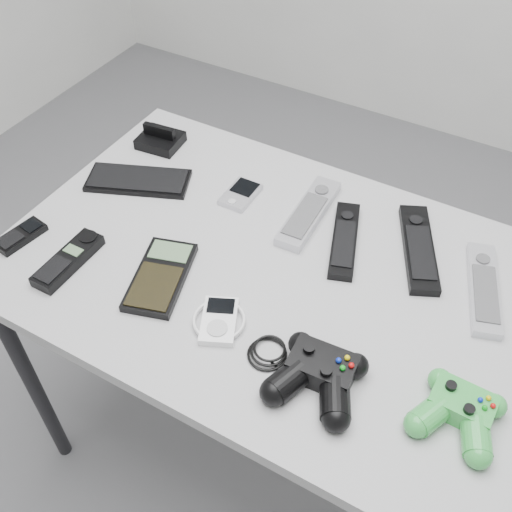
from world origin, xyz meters
The scene contains 15 objects.
floor centered at (0.00, 0.00, 0.00)m, with size 3.50×3.50×0.00m, color slate.
desk centered at (0.03, 0.04, 0.66)m, with size 1.08×0.69×0.72m.
pda_keyboard centered at (-0.37, 0.12, 0.73)m, with size 0.23×0.10×0.01m, color black.
dock_bracket centered at (-0.41, 0.26, 0.75)m, with size 0.10×0.09×0.05m, color black.
pda centered at (-0.15, 0.19, 0.73)m, with size 0.06×0.10×0.02m, color #B9B8C0.
remote_silver_a centered at (0.01, 0.20, 0.73)m, with size 0.06×0.22×0.02m, color #B9B8C0.
remote_black_a centered at (0.11, 0.17, 0.73)m, with size 0.05×0.21×0.02m, color black.
remote_black_b centered at (0.24, 0.22, 0.73)m, with size 0.06×0.23×0.02m, color black.
remote_silver_b centered at (0.38, 0.18, 0.73)m, with size 0.05×0.22×0.02m, color silver.
mobile_phone centered at (-0.47, -0.14, 0.73)m, with size 0.05×0.10×0.02m, color black.
cordless_handset centered at (-0.34, -0.15, 0.73)m, with size 0.05×0.16×0.02m, color black.
calculator centered at (-0.16, -0.09, 0.73)m, with size 0.09×0.18×0.02m, color black.
mp3_player centered at (-0.01, -0.13, 0.73)m, with size 0.10×0.10×0.02m, color white.
controller_black centered at (0.20, -0.15, 0.75)m, with size 0.26×0.16×0.05m, color black, non-canonical shape.
controller_green centered at (0.42, -0.10, 0.74)m, with size 0.14×0.14×0.05m, color green, non-canonical shape.
Camera 1 is at (0.37, -0.66, 1.57)m, focal length 42.00 mm.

